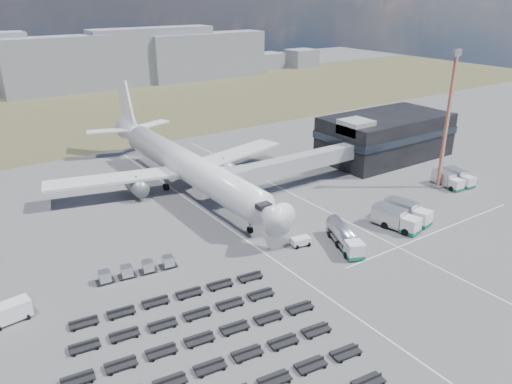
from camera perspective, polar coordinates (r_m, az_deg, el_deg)
ground at (r=74.95m, az=3.18°, el=-7.21°), size 420.00×420.00×0.00m
grass_strip at (r=170.40m, az=-20.16°, el=8.35°), size 420.00×90.00×0.01m
lane_markings at (r=82.58m, az=7.32°, el=-4.44°), size 47.12×110.00×0.01m
terminal at (r=120.15m, az=14.53°, el=6.25°), size 30.40×16.40×11.00m
jet_bridge at (r=96.58m, az=3.38°, el=2.97°), size 30.30×3.80×7.05m
airliner at (r=98.17m, az=-8.33°, el=3.24°), size 51.59×64.53×17.62m
fuel_tanker at (r=77.69m, az=10.10°, el=-5.08°), size 6.09×10.26×3.24m
pushback_tug at (r=77.46m, az=5.11°, el=-5.66°), size 3.21×2.17×1.37m
utility_van at (r=67.36m, az=-26.29°, el=-12.24°), size 4.86×2.66×2.44m
catering_truck at (r=100.37m, az=-3.68°, el=1.64°), size 5.50×7.53×3.20m
service_trucks_near at (r=86.81m, az=16.32°, el=-2.56°), size 8.09×9.11×3.20m
service_trucks_far at (r=107.78m, az=21.61°, el=1.44°), size 6.29×7.27×2.70m
uld_row at (r=71.48m, az=-13.41°, el=-8.56°), size 11.33×2.84×1.56m
baggage_dollies at (r=56.39m, az=-6.05°, el=-18.07°), size 32.42×27.98×0.79m
floodlight_mast at (r=102.45m, az=20.99°, el=7.52°), size 2.53×2.06×26.72m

